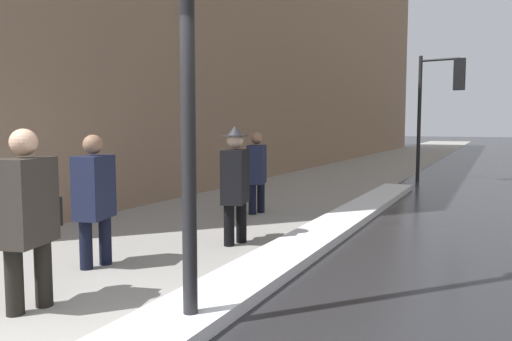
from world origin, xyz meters
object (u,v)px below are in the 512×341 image
pedestrian_in_glasses (257,169)px  pedestrian_trailing (94,195)px  pedestrian_with_shoulder_bag (27,211)px  traffic_light_near (444,90)px  pedestrian_nearside (235,181)px

pedestrian_in_glasses → pedestrian_trailing: bearing=-16.9°
pedestrian_with_shoulder_bag → pedestrian_trailing: pedestrian_with_shoulder_bag is taller
traffic_light_near → pedestrian_trailing: traffic_light_near is taller
pedestrian_with_shoulder_bag → pedestrian_nearside: (0.46, 2.99, -0.00)m
pedestrian_with_shoulder_bag → pedestrian_nearside: pedestrian_nearside is taller
traffic_light_near → pedestrian_with_shoulder_bag: size_ratio=2.29×
pedestrian_trailing → pedestrian_with_shoulder_bag: bearing=5.0°
pedestrian_with_shoulder_bag → pedestrian_trailing: 1.38m
pedestrian_in_glasses → pedestrian_with_shoulder_bag: bearing=-11.3°
pedestrian_trailing → pedestrian_nearside: (0.93, 1.70, 0.04)m
pedestrian_trailing → pedestrian_in_glasses: size_ratio=1.01×
traffic_light_near → pedestrian_with_shoulder_bag: bearing=-93.2°
pedestrian_nearside → pedestrian_with_shoulder_bag: bearing=-23.7°
pedestrian_trailing → pedestrian_nearside: bearing=136.5°
traffic_light_near → pedestrian_nearside: 9.96m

